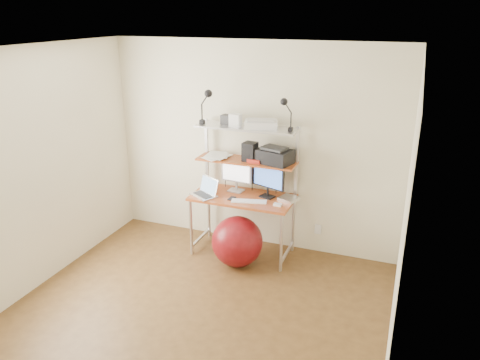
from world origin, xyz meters
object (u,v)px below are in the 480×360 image
object	(u,v)px
laptop	(206,192)
monitor_silver	(236,173)
monitor_black	(268,179)
exercise_ball	(237,241)
printer	(274,156)

from	to	relation	value
laptop	monitor_silver	bearing A→B (deg)	73.13
monitor_black	laptop	distance (m)	0.75
laptop	exercise_ball	world-z (taller)	laptop
monitor_black	laptop	world-z (taller)	monitor_black
laptop	printer	world-z (taller)	printer
monitor_silver	laptop	distance (m)	0.43
laptop	printer	distance (m)	0.91
monitor_silver	laptop	size ratio (longest dim) A/B	1.11
laptop	printer	xyz separation A→B (m)	(0.75, 0.25, 0.45)
monitor_silver	laptop	bearing A→B (deg)	-131.59
monitor_silver	exercise_ball	distance (m)	0.83
monitor_silver	monitor_black	xyz separation A→B (m)	(0.41, -0.05, -0.01)
laptop	exercise_ball	size ratio (longest dim) A/B	0.66
monitor_black	exercise_ball	size ratio (longest dim) A/B	0.75
monitor_black	exercise_ball	xyz separation A→B (m)	(-0.23, -0.39, -0.67)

